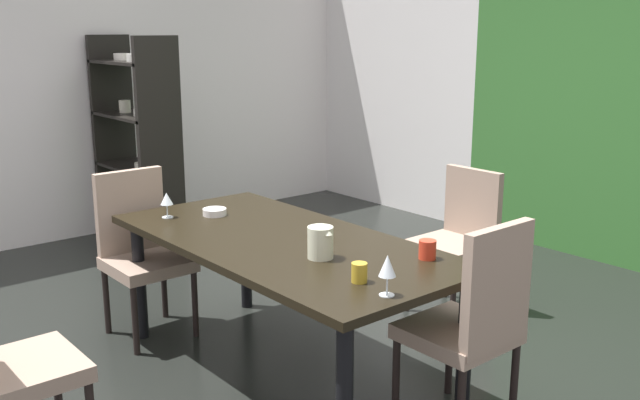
% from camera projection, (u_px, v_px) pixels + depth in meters
% --- Properties ---
extents(ground_plane, '(5.98, 5.89, 0.02)m').
position_uv_depth(ground_plane, '(276.00, 347.00, 4.11)').
color(ground_plane, black).
extents(back_panel_interior, '(2.10, 0.10, 2.82)m').
position_uv_depth(back_panel_interior, '(393.00, 66.00, 7.03)').
color(back_panel_interior, silver).
rests_on(back_panel_interior, ground_plane).
extents(left_interior_panel, '(0.10, 5.89, 2.82)m').
position_uv_depth(left_interior_panel, '(65.00, 73.00, 5.97)').
color(left_interior_panel, silver).
rests_on(left_interior_panel, ground_plane).
extents(dining_table, '(1.99, 0.94, 0.74)m').
position_uv_depth(dining_table, '(282.00, 253.00, 3.64)').
color(dining_table, black).
rests_on(dining_table, ground_plane).
extents(chair_left_near, '(0.44, 0.44, 0.97)m').
position_uv_depth(chair_left_near, '(141.00, 246.00, 4.20)').
color(chair_left_near, gray).
rests_on(chair_left_near, ground_plane).
extents(chair_head_far, '(0.44, 0.45, 0.92)m').
position_uv_depth(chair_head_far, '(459.00, 233.00, 4.53)').
color(chair_head_far, gray).
rests_on(chair_head_far, ground_plane).
extents(chair_right_far, '(0.44, 0.44, 0.99)m').
position_uv_depth(chair_right_far, '(473.00, 319.00, 3.13)').
color(chair_right_far, gray).
rests_on(chair_right_far, ground_plane).
extents(display_shelf, '(0.90, 0.37, 1.73)m').
position_uv_depth(display_shelf, '(136.00, 140.00, 5.89)').
color(display_shelf, black).
rests_on(display_shelf, ground_plane).
extents(wine_glass_front, '(0.07, 0.07, 0.14)m').
position_uv_depth(wine_glass_front, '(167.00, 200.00, 4.00)').
color(wine_glass_front, silver).
rests_on(wine_glass_front, dining_table).
extents(wine_glass_south, '(0.07, 0.07, 0.17)m').
position_uv_depth(wine_glass_south, '(387.00, 267.00, 2.82)').
color(wine_glass_south, silver).
rests_on(wine_glass_south, dining_table).
extents(serving_bowl_right, '(0.14, 0.14, 0.04)m').
position_uv_depth(serving_bowl_right, '(215.00, 212.00, 4.07)').
color(serving_bowl_right, silver).
rests_on(serving_bowl_right, dining_table).
extents(cup_rear, '(0.08, 0.08, 0.09)m').
position_uv_depth(cup_rear, '(427.00, 250.00, 3.30)').
color(cup_rear, red).
rests_on(cup_rear, dining_table).
extents(cup_near_window, '(0.07, 0.07, 0.08)m').
position_uv_depth(cup_near_window, '(359.00, 273.00, 2.99)').
color(cup_near_window, gold).
rests_on(cup_near_window, dining_table).
extents(pitcher_east, '(0.14, 0.12, 0.15)m').
position_uv_depth(pitcher_east, '(321.00, 242.00, 3.30)').
color(pitcher_east, beige).
rests_on(pitcher_east, dining_table).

